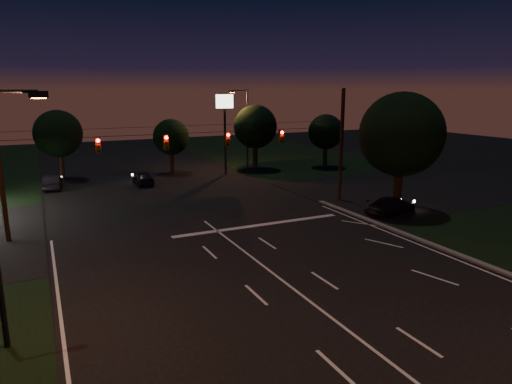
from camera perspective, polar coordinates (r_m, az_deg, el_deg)
ground at (r=19.87m, az=7.40°, el=-13.89°), size 140.00×140.00×0.00m
cross_street_right at (r=43.81m, az=18.10°, el=0.35°), size 20.00×16.00×0.02m
stop_bar at (r=30.59m, az=0.42°, el=-4.15°), size 12.00×0.50×0.01m
utility_pole_right at (r=38.01m, az=10.35°, el=-1.03°), size 0.30×0.30×9.00m
utility_pole_left at (r=31.18m, az=-28.52°, el=-5.43°), size 0.28×0.28×8.00m
signal_span at (r=31.55m, az=-7.29°, el=6.46°), size 24.00×0.40×1.56m
pole_sign_right at (r=48.32m, az=-3.92°, el=9.51°), size 1.80×0.30×8.40m
street_light_right_far at (r=51.48m, az=-1.36°, el=8.61°), size 2.20×0.35×9.00m
tree_right_near at (r=34.37m, az=17.55°, el=6.76°), size 6.00×6.00×8.76m
tree_far_b at (r=49.17m, az=-23.48°, el=6.65°), size 4.60×4.60×6.98m
tree_far_c at (r=49.87m, az=-10.58°, el=6.72°), size 3.80×3.80×5.86m
tree_far_d at (r=51.05m, az=-0.14°, el=8.11°), size 4.80×4.80×7.30m
tree_far_e at (r=53.34m, az=8.66°, el=7.39°), size 4.00×4.00×6.18m
car_oncoming_a at (r=44.78m, az=-13.96°, el=1.71°), size 1.54×3.80×1.29m
car_oncoming_b at (r=45.47m, az=-24.08°, el=1.15°), size 1.81×4.11×1.31m
car_cross at (r=34.77m, az=16.64°, el=-1.58°), size 4.59×2.79×1.24m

